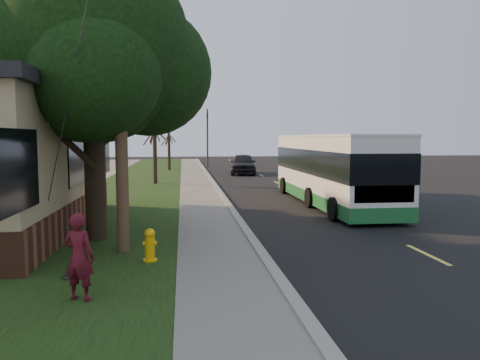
{
  "coord_description": "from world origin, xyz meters",
  "views": [
    {
      "loc": [
        -1.85,
        -10.45,
        2.83
      ],
      "look_at": [
        -0.07,
        4.06,
        1.5
      ],
      "focal_mm": 35.0,
      "sensor_mm": 36.0,
      "label": 1
    }
  ],
  "objects_px": {
    "bare_tree_far": "(169,147)",
    "traffic_signal": "(207,134)",
    "transit_bus": "(330,168)",
    "skateboard_main": "(73,272)",
    "utility_pole": "(119,61)",
    "leafy_tree": "(94,50)",
    "skateboarder": "(79,257)",
    "distant_car": "(243,164)",
    "bare_tree_near": "(155,149)",
    "fire_hydrant": "(150,245)"
  },
  "relations": [
    {
      "from": "bare_tree_far",
      "to": "traffic_signal",
      "type": "relative_size",
      "value": 0.73
    },
    {
      "from": "transit_bus",
      "to": "skateboard_main",
      "type": "bearing_deg",
      "value": -131.61
    },
    {
      "from": "utility_pole",
      "to": "skateboard_main",
      "type": "height_order",
      "value": "utility_pole"
    },
    {
      "from": "leafy_tree",
      "to": "skateboard_main",
      "type": "relative_size",
      "value": 9.98
    },
    {
      "from": "skateboarder",
      "to": "distant_car",
      "type": "height_order",
      "value": "distant_car"
    },
    {
      "from": "traffic_signal",
      "to": "utility_pole",
      "type": "bearing_deg",
      "value": -96.58
    },
    {
      "from": "traffic_signal",
      "to": "distant_car",
      "type": "height_order",
      "value": "traffic_signal"
    },
    {
      "from": "utility_pole",
      "to": "bare_tree_near",
      "type": "distance_m",
      "value": 17.19
    },
    {
      "from": "fire_hydrant",
      "to": "bare_tree_far",
      "type": "distance_m",
      "value": 30.04
    },
    {
      "from": "bare_tree_near",
      "to": "skateboarder",
      "type": "distance_m",
      "value": 20.47
    },
    {
      "from": "fire_hydrant",
      "to": "skateboard_main",
      "type": "relative_size",
      "value": 0.95
    },
    {
      "from": "distant_car",
      "to": "skateboard_main",
      "type": "bearing_deg",
      "value": -97.88
    },
    {
      "from": "bare_tree_near",
      "to": "transit_bus",
      "type": "xyz_separation_m",
      "value": [
        7.85,
        -9.35,
        -0.58
      ]
    },
    {
      "from": "utility_pole",
      "to": "leafy_tree",
      "type": "xyz_separation_m",
      "value": [
        -0.87,
        1.66,
        0.54
      ]
    },
    {
      "from": "fire_hydrant",
      "to": "traffic_signal",
      "type": "height_order",
      "value": "traffic_signal"
    },
    {
      "from": "utility_pole",
      "to": "bare_tree_far",
      "type": "relative_size",
      "value": 2.25
    },
    {
      "from": "transit_bus",
      "to": "skateboarder",
      "type": "distance_m",
      "value": 13.66
    },
    {
      "from": "utility_pole",
      "to": "skateboard_main",
      "type": "bearing_deg",
      "value": -113.01
    },
    {
      "from": "bare_tree_far",
      "to": "traffic_signal",
      "type": "height_order",
      "value": "traffic_signal"
    },
    {
      "from": "transit_bus",
      "to": "distant_car",
      "type": "relative_size",
      "value": 2.31
    },
    {
      "from": "leafy_tree",
      "to": "skateboard_main",
      "type": "distance_m",
      "value": 6.14
    },
    {
      "from": "utility_pole",
      "to": "distant_car",
      "type": "relative_size",
      "value": 1.93
    },
    {
      "from": "utility_pole",
      "to": "bare_tree_far",
      "type": "height_order",
      "value": "utility_pole"
    },
    {
      "from": "fire_hydrant",
      "to": "utility_pole",
      "type": "height_order",
      "value": "utility_pole"
    },
    {
      "from": "skateboarder",
      "to": "bare_tree_far",
      "type": "bearing_deg",
      "value": -70.38
    },
    {
      "from": "leafy_tree",
      "to": "transit_bus",
      "type": "height_order",
      "value": "leafy_tree"
    },
    {
      "from": "utility_pole",
      "to": "transit_bus",
      "type": "distance_m",
      "value": 11.26
    },
    {
      "from": "utility_pole",
      "to": "distant_car",
      "type": "xyz_separation_m",
      "value": [
        6.11,
        24.47,
        -3.83
      ]
    },
    {
      "from": "fire_hydrant",
      "to": "leafy_tree",
      "type": "xyz_separation_m",
      "value": [
        -1.57,
        2.65,
        4.73
      ]
    },
    {
      "from": "fire_hydrant",
      "to": "distant_car",
      "type": "bearing_deg",
      "value": 78.02
    },
    {
      "from": "transit_bus",
      "to": "skateboarder",
      "type": "relative_size",
      "value": 7.22
    },
    {
      "from": "leafy_tree",
      "to": "skateboard_main",
      "type": "bearing_deg",
      "value": -88.67
    },
    {
      "from": "leafy_tree",
      "to": "bare_tree_far",
      "type": "xyz_separation_m",
      "value": [
        1.17,
        27.35,
        -3.16
      ]
    },
    {
      "from": "traffic_signal",
      "to": "transit_bus",
      "type": "bearing_deg",
      "value": -81.36
    },
    {
      "from": "utility_pole",
      "to": "transit_bus",
      "type": "bearing_deg",
      "value": 45.0
    },
    {
      "from": "fire_hydrant",
      "to": "transit_bus",
      "type": "height_order",
      "value": "transit_bus"
    },
    {
      "from": "bare_tree_far",
      "to": "distant_car",
      "type": "relative_size",
      "value": 0.86
    },
    {
      "from": "fire_hydrant",
      "to": "bare_tree_far",
      "type": "height_order",
      "value": "bare_tree_far"
    },
    {
      "from": "bare_tree_near",
      "to": "transit_bus",
      "type": "distance_m",
      "value": 12.22
    },
    {
      "from": "distant_car",
      "to": "bare_tree_far",
      "type": "bearing_deg",
      "value": 148.79
    },
    {
      "from": "bare_tree_far",
      "to": "traffic_signal",
      "type": "distance_m",
      "value": 5.44
    },
    {
      "from": "bare_tree_near",
      "to": "bare_tree_far",
      "type": "xyz_separation_m",
      "value": [
        0.5,
        12.0,
        -0.15
      ]
    },
    {
      "from": "distant_car",
      "to": "bare_tree_near",
      "type": "bearing_deg",
      "value": -123.38
    },
    {
      "from": "fire_hydrant",
      "to": "skateboarder",
      "type": "height_order",
      "value": "skateboarder"
    },
    {
      "from": "utility_pole",
      "to": "bare_tree_near",
      "type": "xyz_separation_m",
      "value": [
        -0.19,
        17.01,
        -2.48
      ]
    },
    {
      "from": "fire_hydrant",
      "to": "transit_bus",
      "type": "relative_size",
      "value": 0.07
    },
    {
      "from": "fire_hydrant",
      "to": "leafy_tree",
      "type": "distance_m",
      "value": 5.65
    },
    {
      "from": "bare_tree_far",
      "to": "skateboard_main",
      "type": "bearing_deg",
      "value": -92.02
    },
    {
      "from": "transit_bus",
      "to": "utility_pole",
      "type": "bearing_deg",
      "value": -135.0
    },
    {
      "from": "traffic_signal",
      "to": "distant_car",
      "type": "xyz_separation_m",
      "value": [
        2.3,
        -8.54,
        -2.36
      ]
    }
  ]
}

